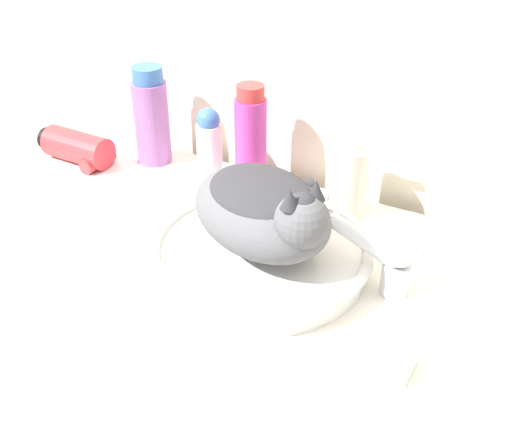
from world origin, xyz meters
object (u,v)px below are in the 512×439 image
at_px(faucet, 392,255).
at_px(mouthwash_bottle, 151,117).
at_px(cat, 265,208).
at_px(shampoo_bottle_tall, 251,140).
at_px(hair_dryer, 78,148).
at_px(soap_pump_bottle, 348,180).
at_px(soap_bar, 390,361).
at_px(deodorant_stick, 209,143).

distance_m(faucet, mouthwash_bottle, 0.62).
distance_m(cat, shampoo_bottle_tall, 0.28).
relative_size(mouthwash_bottle, hair_dryer, 1.22).
distance_m(shampoo_bottle_tall, hair_dryer, 0.39).
bearing_deg(cat, soap_pump_bottle, 106.22).
bearing_deg(faucet, soap_pump_bottle, -62.52).
xyz_separation_m(faucet, soap_bar, (0.06, -0.15, -0.06)).
distance_m(faucet, soap_bar, 0.17).
bearing_deg(soap_bar, mouthwash_bottle, 152.47).
relative_size(faucet, soap_pump_bottle, 0.85).
distance_m(deodorant_stick, soap_bar, 0.62).
bearing_deg(cat, hair_dryer, -167.75).
xyz_separation_m(deodorant_stick, soap_bar, (0.51, -0.34, -0.06)).
distance_m(shampoo_bottle_tall, soap_pump_bottle, 0.21).
xyz_separation_m(cat, soap_bar, (0.25, -0.11, -0.10)).
bearing_deg(soap_pump_bottle, shampoo_bottle_tall, 180.00).
bearing_deg(soap_bar, shampoo_bottle_tall, 140.52).
distance_m(cat, hair_dryer, 0.56).
bearing_deg(shampoo_bottle_tall, soap_pump_bottle, 0.00).
relative_size(shampoo_bottle_tall, mouthwash_bottle, 1.02).
bearing_deg(cat, mouthwash_bottle, 177.30).
bearing_deg(deodorant_stick, soap_bar, -33.73).
bearing_deg(shampoo_bottle_tall, cat, -55.33).
height_order(cat, hair_dryer, cat).
height_order(deodorant_stick, hair_dryer, deodorant_stick).
distance_m(cat, deodorant_stick, 0.35).
relative_size(faucet, deodorant_stick, 0.97).
bearing_deg(soap_bar, soap_pump_bottle, 121.66).
height_order(cat, shampoo_bottle_tall, shampoo_bottle_tall).
bearing_deg(soap_pump_bottle, deodorant_stick, 180.00).
bearing_deg(hair_dryer, shampoo_bottle_tall, -166.73).
bearing_deg(soap_pump_bottle, faucet, -51.09).
xyz_separation_m(faucet, mouthwash_bottle, (-0.59, 0.19, 0.03)).
height_order(cat, faucet, cat).
relative_size(faucet, mouthwash_bottle, 0.69).
bearing_deg(shampoo_bottle_tall, deodorant_stick, 180.00).
relative_size(soap_pump_bottle, hair_dryer, 0.99).
bearing_deg(cat, faucet, 39.72).
relative_size(soap_pump_bottle, soap_bar, 2.80).
xyz_separation_m(hair_dryer, soap_bar, (0.79, -0.25, -0.02)).
bearing_deg(mouthwash_bottle, cat, -29.94).
bearing_deg(mouthwash_bottle, soap_bar, -27.53).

